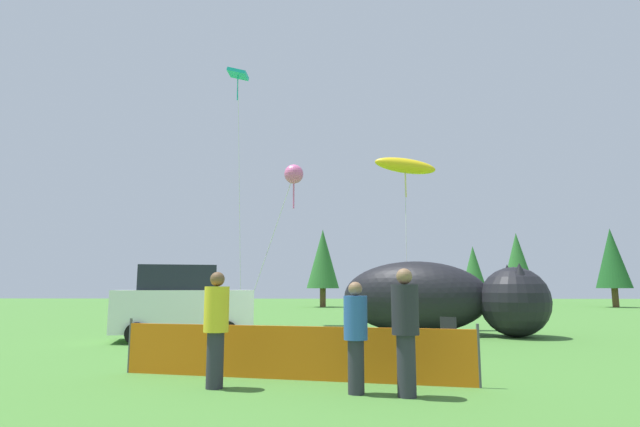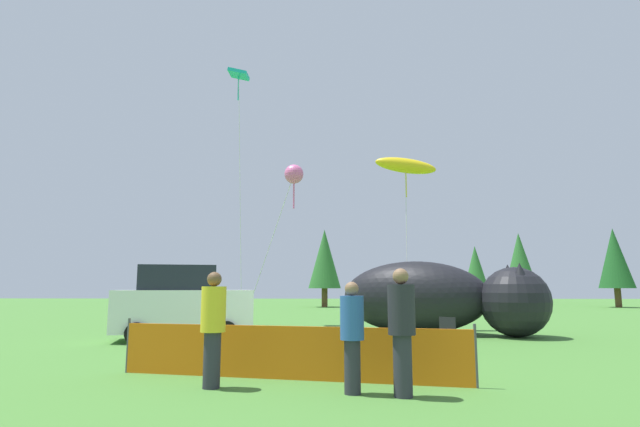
{
  "view_description": "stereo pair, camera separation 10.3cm",
  "coord_description": "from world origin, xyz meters",
  "px_view_note": "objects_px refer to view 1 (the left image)",
  "views": [
    {
      "loc": [
        1.26,
        -13.21,
        1.62
      ],
      "look_at": [
        0.74,
        4.17,
        4.2
      ],
      "focal_mm": 28.0,
      "sensor_mm": 36.0,
      "label": 1
    },
    {
      "loc": [
        1.37,
        -13.21,
        1.62
      ],
      "look_at": [
        0.74,
        4.17,
        4.2
      ],
      "focal_mm": 28.0,
      "sensor_mm": 36.0,
      "label": 2
    }
  ],
  "objects_px": {
    "parked_car": "(183,304)",
    "spectator_in_black_shirt": "(356,332)",
    "kite_teal_diamond": "(238,80)",
    "kite_yellow_hero": "(405,166)",
    "folding_chair": "(451,331)",
    "inflatable_cat": "(436,300)",
    "spectator_in_white_shirt": "(405,326)",
    "spectator_in_green_shirt": "(216,324)",
    "kite_pink_octopus": "(294,175)"
  },
  "relations": [
    {
      "from": "spectator_in_green_shirt",
      "to": "kite_pink_octopus",
      "type": "relative_size",
      "value": 0.3
    },
    {
      "from": "inflatable_cat",
      "to": "spectator_in_white_shirt",
      "type": "relative_size",
      "value": 3.77
    },
    {
      "from": "inflatable_cat",
      "to": "spectator_in_white_shirt",
      "type": "xyz_separation_m",
      "value": [
        -2.49,
        -10.19,
        -0.14
      ]
    },
    {
      "from": "parked_car",
      "to": "kite_yellow_hero",
      "type": "xyz_separation_m",
      "value": [
        7.65,
        4.14,
        5.39
      ]
    },
    {
      "from": "folding_chair",
      "to": "kite_pink_octopus",
      "type": "distance_m",
      "value": 8.52
    },
    {
      "from": "parked_car",
      "to": "spectator_in_white_shirt",
      "type": "relative_size",
      "value": 2.35
    },
    {
      "from": "parked_car",
      "to": "spectator_in_black_shirt",
      "type": "distance_m",
      "value": 9.29
    },
    {
      "from": "folding_chair",
      "to": "parked_car",
      "type": "bearing_deg",
      "value": 108.55
    },
    {
      "from": "spectator_in_green_shirt",
      "to": "spectator_in_black_shirt",
      "type": "xyz_separation_m",
      "value": [
        2.29,
        -0.36,
        -0.09
      ]
    },
    {
      "from": "spectator_in_white_shirt",
      "to": "kite_teal_diamond",
      "type": "xyz_separation_m",
      "value": [
        -5.66,
        14.63,
        10.37
      ]
    },
    {
      "from": "folding_chair",
      "to": "kite_pink_octopus",
      "type": "relative_size",
      "value": 0.14
    },
    {
      "from": "kite_teal_diamond",
      "to": "kite_pink_octopus",
      "type": "bearing_deg",
      "value": -54.61
    },
    {
      "from": "kite_pink_octopus",
      "to": "kite_yellow_hero",
      "type": "xyz_separation_m",
      "value": [
        4.4,
        1.76,
        0.74
      ]
    },
    {
      "from": "spectator_in_green_shirt",
      "to": "kite_yellow_hero",
      "type": "xyz_separation_m",
      "value": [
        4.84,
        11.54,
        5.48
      ]
    },
    {
      "from": "folding_chair",
      "to": "inflatable_cat",
      "type": "height_order",
      "value": "inflatable_cat"
    },
    {
      "from": "folding_chair",
      "to": "spectator_in_white_shirt",
      "type": "distance_m",
      "value": 5.67
    },
    {
      "from": "spectator_in_black_shirt",
      "to": "spectator_in_white_shirt",
      "type": "xyz_separation_m",
      "value": [
        0.75,
        -0.19,
        0.11
      ]
    },
    {
      "from": "spectator_in_green_shirt",
      "to": "kite_teal_diamond",
      "type": "distance_m",
      "value": 17.69
    },
    {
      "from": "parked_car",
      "to": "kite_pink_octopus",
      "type": "distance_m",
      "value": 6.15
    },
    {
      "from": "spectator_in_black_shirt",
      "to": "kite_yellow_hero",
      "type": "distance_m",
      "value": 13.39
    },
    {
      "from": "folding_chair",
      "to": "inflatable_cat",
      "type": "distance_m",
      "value": 4.94
    },
    {
      "from": "spectator_in_green_shirt",
      "to": "kite_yellow_hero",
      "type": "bearing_deg",
      "value": 67.26
    },
    {
      "from": "parked_car",
      "to": "folding_chair",
      "type": "distance_m",
      "value": 8.18
    },
    {
      "from": "parked_car",
      "to": "kite_teal_diamond",
      "type": "bearing_deg",
      "value": 73.92
    },
    {
      "from": "folding_chair",
      "to": "kite_teal_diamond",
      "type": "distance_m",
      "value": 16.18
    },
    {
      "from": "spectator_in_green_shirt",
      "to": "spectator_in_black_shirt",
      "type": "bearing_deg",
      "value": -9.04
    },
    {
      "from": "spectator_in_green_shirt",
      "to": "spectator_in_white_shirt",
      "type": "relative_size",
      "value": 0.98
    },
    {
      "from": "inflatable_cat",
      "to": "kite_yellow_hero",
      "type": "xyz_separation_m",
      "value": [
        -0.69,
        1.91,
        5.33
      ]
    },
    {
      "from": "spectator_in_green_shirt",
      "to": "kite_yellow_hero",
      "type": "distance_m",
      "value": 13.66
    },
    {
      "from": "spectator_in_white_shirt",
      "to": "inflatable_cat",
      "type": "bearing_deg",
      "value": 76.27
    },
    {
      "from": "inflatable_cat",
      "to": "spectator_in_green_shirt",
      "type": "bearing_deg",
      "value": -97.57
    },
    {
      "from": "spectator_in_green_shirt",
      "to": "spectator_in_white_shirt",
      "type": "bearing_deg",
      "value": -10.33
    },
    {
      "from": "inflatable_cat",
      "to": "kite_pink_octopus",
      "type": "xyz_separation_m",
      "value": [
        -5.09,
        0.15,
        4.59
      ]
    },
    {
      "from": "spectator_in_black_shirt",
      "to": "kite_teal_diamond",
      "type": "relative_size",
      "value": 0.14
    },
    {
      "from": "spectator_in_black_shirt",
      "to": "folding_chair",
      "type": "bearing_deg",
      "value": 62.92
    },
    {
      "from": "folding_chair",
      "to": "spectator_in_green_shirt",
      "type": "height_order",
      "value": "spectator_in_green_shirt"
    },
    {
      "from": "spectator_in_green_shirt",
      "to": "spectator_in_black_shirt",
      "type": "distance_m",
      "value": 2.32
    },
    {
      "from": "spectator_in_green_shirt",
      "to": "kite_pink_octopus",
      "type": "height_order",
      "value": "kite_pink_octopus"
    },
    {
      "from": "parked_car",
      "to": "kite_teal_diamond",
      "type": "xyz_separation_m",
      "value": [
        0.19,
        6.68,
        10.3
      ]
    },
    {
      "from": "parked_car",
      "to": "kite_yellow_hero",
      "type": "height_order",
      "value": "kite_yellow_hero"
    },
    {
      "from": "spectator_in_black_shirt",
      "to": "kite_yellow_hero",
      "type": "height_order",
      "value": "kite_yellow_hero"
    },
    {
      "from": "parked_car",
      "to": "inflatable_cat",
      "type": "xyz_separation_m",
      "value": [
        8.34,
        2.23,
        0.07
      ]
    },
    {
      "from": "folding_chair",
      "to": "inflatable_cat",
      "type": "xyz_separation_m",
      "value": [
        0.61,
        4.86,
        0.65
      ]
    },
    {
      "from": "kite_pink_octopus",
      "to": "kite_teal_diamond",
      "type": "distance_m",
      "value": 7.73
    },
    {
      "from": "spectator_in_black_shirt",
      "to": "spectator_in_white_shirt",
      "type": "distance_m",
      "value": 0.78
    },
    {
      "from": "folding_chair",
      "to": "kite_teal_diamond",
      "type": "bearing_deg",
      "value": 76.35
    },
    {
      "from": "parked_car",
      "to": "inflatable_cat",
      "type": "relative_size",
      "value": 0.62
    },
    {
      "from": "spectator_in_white_shirt",
      "to": "kite_teal_diamond",
      "type": "height_order",
      "value": "kite_teal_diamond"
    },
    {
      "from": "kite_pink_octopus",
      "to": "spectator_in_white_shirt",
      "type": "bearing_deg",
      "value": -75.85
    },
    {
      "from": "inflatable_cat",
      "to": "spectator_in_green_shirt",
      "type": "distance_m",
      "value": 11.11
    }
  ]
}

